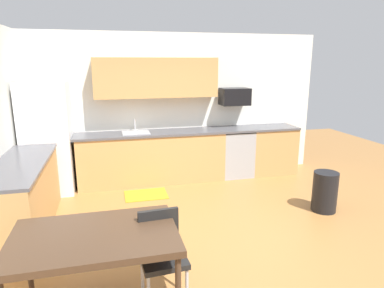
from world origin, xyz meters
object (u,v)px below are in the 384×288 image
microwave (235,97)px  trash_bin (325,192)px  refrigerator (47,139)px  oven_range (235,152)px  chair_near_table (161,249)px  dining_table (95,241)px

microwave → trash_bin: microwave is taller
refrigerator → microwave: 3.42m
oven_range → chair_near_table: oven_range is taller
dining_table → chair_near_table: 0.60m
oven_range → refrigerator: bearing=-178.6°
chair_near_table → trash_bin: chair_near_table is taller
refrigerator → dining_table: size_ratio=1.33×
oven_range → chair_near_table: size_ratio=1.07×
microwave → chair_near_table: bearing=-120.4°
dining_table → oven_range: bearing=52.3°
refrigerator → microwave: (3.37, 0.18, 0.60)m
oven_range → chair_near_table: (-1.95, -3.22, 0.05)m
microwave → trash_bin: 2.44m
microwave → trash_bin: (0.70, -1.99, -1.23)m
microwave → dining_table: bearing=-126.9°
oven_range → microwave: (0.00, 0.10, 1.08)m
chair_near_table → dining_table: bearing=-176.1°
dining_table → trash_bin: (3.23, 1.37, -0.39)m
oven_range → dining_table: (-2.52, -3.26, 0.24)m
oven_range → trash_bin: (0.70, -1.89, -0.16)m
refrigerator → trash_bin: (4.07, -1.81, -0.63)m
microwave → oven_range: bearing=-90.0°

